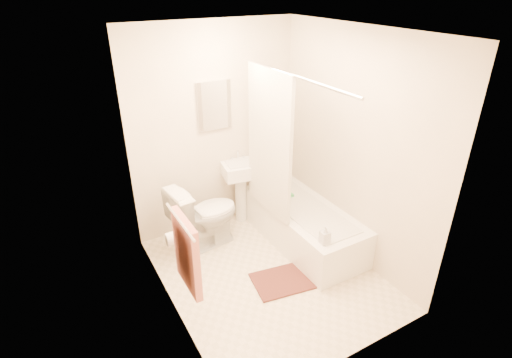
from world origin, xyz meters
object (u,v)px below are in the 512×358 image
soap_bottle (325,235)px  sink (241,190)px  bathtub (303,225)px  toilet (204,215)px  bath_mat (282,281)px

soap_bottle → sink: bearing=97.6°
bathtub → sink: bearing=118.3°
toilet → bath_mat: size_ratio=1.38×
sink → bathtub: sink is taller
toilet → sink: bearing=-75.0°
toilet → bath_mat: (0.41, -0.98, -0.38)m
bathtub → soap_bottle: soap_bottle is taller
sink → bath_mat: bearing=-89.1°
bath_mat → sink: bearing=81.2°
bath_mat → bathtub: bearing=38.8°
bathtub → bath_mat: bathtub is taller
toilet → bathtub: size_ratio=0.50×
toilet → soap_bottle: toilet is taller
sink → soap_bottle: (0.18, -1.39, 0.11)m
toilet → soap_bottle: bearing=-153.1°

